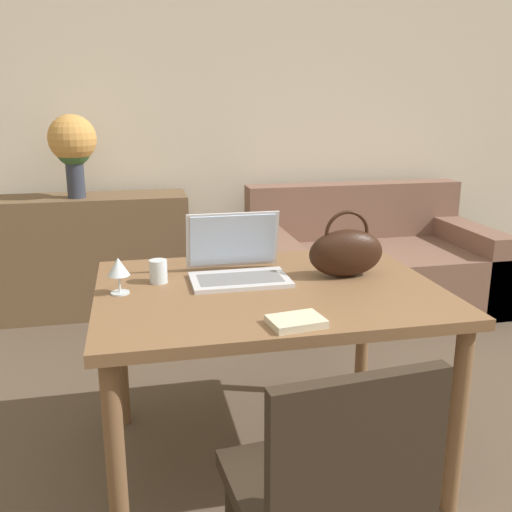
{
  "coord_description": "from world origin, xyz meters",
  "views": [
    {
      "loc": [
        -0.61,
        -1.15,
        1.41
      ],
      "look_at": [
        -0.18,
        0.8,
        0.86
      ],
      "focal_mm": 40.0,
      "sensor_mm": 36.0,
      "label": 1
    }
  ],
  "objects_px": {
    "wine_glass": "(118,268)",
    "flower_vase": "(73,144)",
    "couch": "(369,266)",
    "handbag": "(346,252)",
    "laptop": "(236,261)",
    "chair": "(330,490)",
    "drinking_glass": "(158,271)"
  },
  "relations": [
    {
      "from": "couch",
      "to": "laptop",
      "type": "relative_size",
      "value": 4.34
    },
    {
      "from": "drinking_glass",
      "to": "couch",
      "type": "bearing_deg",
      "value": 44.7
    },
    {
      "from": "couch",
      "to": "chair",
      "type": "bearing_deg",
      "value": -115.26
    },
    {
      "from": "laptop",
      "to": "drinking_glass",
      "type": "bearing_deg",
      "value": -177.91
    },
    {
      "from": "drinking_glass",
      "to": "wine_glass",
      "type": "bearing_deg",
      "value": -144.65
    },
    {
      "from": "drinking_glass",
      "to": "wine_glass",
      "type": "height_order",
      "value": "wine_glass"
    },
    {
      "from": "chair",
      "to": "drinking_glass",
      "type": "height_order",
      "value": "chair"
    },
    {
      "from": "chair",
      "to": "handbag",
      "type": "height_order",
      "value": "handbag"
    },
    {
      "from": "couch",
      "to": "flower_vase",
      "type": "relative_size",
      "value": 3.08
    },
    {
      "from": "drinking_glass",
      "to": "flower_vase",
      "type": "relative_size",
      "value": 0.17
    },
    {
      "from": "laptop",
      "to": "flower_vase",
      "type": "xyz_separation_m",
      "value": [
        -0.73,
        1.69,
        0.33
      ]
    },
    {
      "from": "couch",
      "to": "laptop",
      "type": "bearing_deg",
      "value": -129.19
    },
    {
      "from": "laptop",
      "to": "wine_glass",
      "type": "height_order",
      "value": "laptop"
    },
    {
      "from": "laptop",
      "to": "drinking_glass",
      "type": "relative_size",
      "value": 4.23
    },
    {
      "from": "handbag",
      "to": "wine_glass",
      "type": "bearing_deg",
      "value": -178.43
    },
    {
      "from": "wine_glass",
      "to": "laptop",
      "type": "bearing_deg",
      "value": 14.15
    },
    {
      "from": "flower_vase",
      "to": "laptop",
      "type": "bearing_deg",
      "value": -66.53
    },
    {
      "from": "wine_glass",
      "to": "flower_vase",
      "type": "relative_size",
      "value": 0.25
    },
    {
      "from": "chair",
      "to": "handbag",
      "type": "bearing_deg",
      "value": 62.13
    },
    {
      "from": "laptop",
      "to": "handbag",
      "type": "bearing_deg",
      "value": -11.98
    },
    {
      "from": "laptop",
      "to": "wine_glass",
      "type": "relative_size",
      "value": 2.79
    },
    {
      "from": "couch",
      "to": "handbag",
      "type": "height_order",
      "value": "handbag"
    },
    {
      "from": "chair",
      "to": "couch",
      "type": "distance_m",
      "value": 2.73
    },
    {
      "from": "chair",
      "to": "couch",
      "type": "bearing_deg",
      "value": 59.24
    },
    {
      "from": "handbag",
      "to": "chair",
      "type": "bearing_deg",
      "value": -112.36
    },
    {
      "from": "handbag",
      "to": "flower_vase",
      "type": "bearing_deg",
      "value": 122.92
    },
    {
      "from": "couch",
      "to": "handbag",
      "type": "distance_m",
      "value": 1.86
    },
    {
      "from": "wine_glass",
      "to": "chair",
      "type": "bearing_deg",
      "value": -59.69
    },
    {
      "from": "handbag",
      "to": "flower_vase",
      "type": "relative_size",
      "value": 0.57
    },
    {
      "from": "drinking_glass",
      "to": "flower_vase",
      "type": "xyz_separation_m",
      "value": [
        -0.43,
        1.7,
        0.35
      ]
    },
    {
      "from": "laptop",
      "to": "drinking_glass",
      "type": "distance_m",
      "value": 0.3
    },
    {
      "from": "chair",
      "to": "laptop",
      "type": "xyz_separation_m",
      "value": [
        -0.06,
        0.97,
        0.32
      ]
    }
  ]
}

